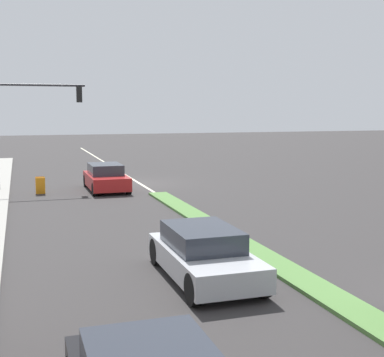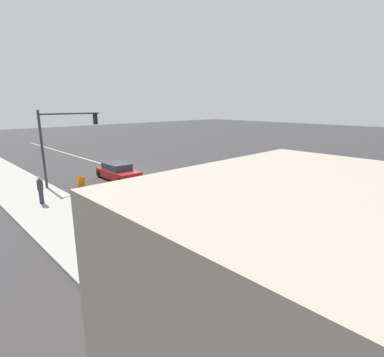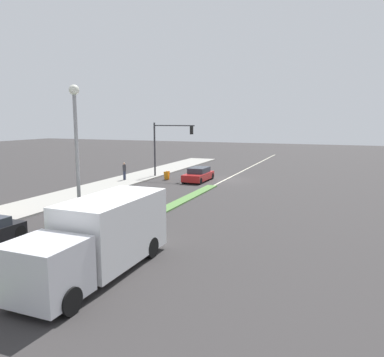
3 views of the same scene
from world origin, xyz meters
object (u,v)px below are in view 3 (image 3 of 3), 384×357
(traffic_signal_main, at_px, (167,140))
(warning_aframe_sign, at_px, (167,175))
(sedan_silver, at_px, (107,209))
(pedestrian, at_px, (124,171))
(street_lamp, at_px, (77,148))
(delivery_truck, at_px, (100,236))
(hatchback_red, at_px, (198,175))

(traffic_signal_main, xyz_separation_m, warning_aframe_sign, (-0.61, 1.34, -3.47))
(traffic_signal_main, bearing_deg, sedan_silver, 103.33)
(pedestrian, relative_size, warning_aframe_sign, 2.05)
(street_lamp, relative_size, warning_aframe_sign, 8.80)
(street_lamp, bearing_deg, traffic_signal_main, -74.31)
(traffic_signal_main, height_order, delivery_truck, traffic_signal_main)
(street_lamp, bearing_deg, sedan_silver, -67.22)
(warning_aframe_sign, bearing_deg, hatchback_red, -174.97)
(traffic_signal_main, distance_m, warning_aframe_sign, 3.77)
(pedestrian, relative_size, sedan_silver, 0.41)
(delivery_truck, bearing_deg, traffic_signal_main, -70.38)
(warning_aframe_sign, relative_size, hatchback_red, 0.20)
(traffic_signal_main, distance_m, delivery_truck, 24.91)
(delivery_truck, relative_size, hatchback_red, 1.75)
(warning_aframe_sign, height_order, delivery_truck, delivery_truck)
(sedan_silver, distance_m, hatchback_red, 15.52)
(hatchback_red, bearing_deg, delivery_truck, 101.16)
(street_lamp, xyz_separation_m, warning_aframe_sign, (5.52, -20.46, -4.35))
(traffic_signal_main, relative_size, pedestrian, 3.26)
(street_lamp, distance_m, warning_aframe_sign, 21.64)
(delivery_truck, height_order, hatchback_red, delivery_truck)
(traffic_signal_main, height_order, warning_aframe_sign, traffic_signal_main)
(street_lamp, distance_m, pedestrian, 20.62)
(pedestrian, distance_m, warning_aframe_sign, 4.26)
(hatchback_red, bearing_deg, pedestrian, 20.87)
(traffic_signal_main, bearing_deg, hatchback_red, 165.01)
(pedestrian, distance_m, delivery_truck, 22.68)
(traffic_signal_main, xyz_separation_m, street_lamp, (-6.12, 21.81, 0.88))
(street_lamp, height_order, warning_aframe_sign, street_lamp)
(hatchback_red, bearing_deg, warning_aframe_sign, 5.03)
(delivery_truck, xyz_separation_m, sedan_silver, (4.40, -6.79, -0.84))
(sedan_silver, bearing_deg, street_lamp, 112.78)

